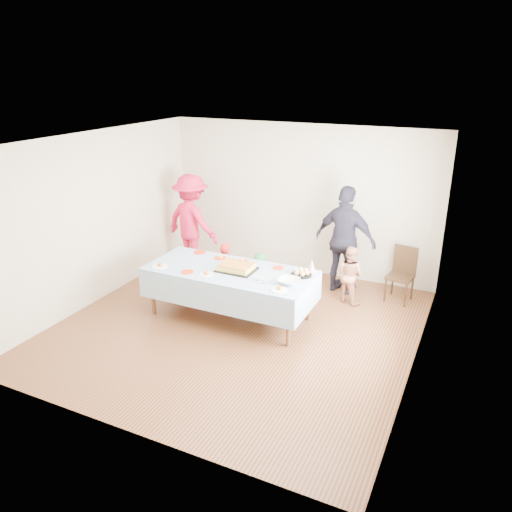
{
  "coord_description": "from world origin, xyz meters",
  "views": [
    {
      "loc": [
        3.04,
        -5.77,
        3.6
      ],
      "look_at": [
        0.16,
        0.3,
        1.04
      ],
      "focal_mm": 35.0,
      "sensor_mm": 36.0,
      "label": 1
    }
  ],
  "objects": [
    {
      "name": "plate_red_far_a",
      "position": [
        -1.03,
        0.67,
        0.79
      ],
      "size": [
        0.19,
        0.19,
        0.01
      ],
      "primitive_type": "cylinder",
      "color": "red",
      "rests_on": "party_table"
    },
    {
      "name": "plate_red_far_b",
      "position": [
        -0.6,
        0.59,
        0.79
      ],
      "size": [
        0.19,
        0.19,
        0.01
      ],
      "primitive_type": "cylinder",
      "color": "red",
      "rests_on": "party_table"
    },
    {
      "name": "adult_right",
      "position": [
        1.04,
        1.89,
        0.91
      ],
      "size": [
        1.14,
        0.64,
        1.83
      ],
      "primitive_type": "imported",
      "rotation": [
        0.0,
        0.0,
        2.95
      ],
      "color": "#262432",
      "rests_on": "ground"
    },
    {
      "name": "plate_white_mid",
      "position": [
        -0.45,
        -0.09,
        0.79
      ],
      "size": [
        0.19,
        0.19,
        0.01
      ],
      "primitive_type": "cylinder",
      "color": "white",
      "rests_on": "party_table"
    },
    {
      "name": "plate_red_near",
      "position": [
        -0.76,
        -0.11,
        0.79
      ],
      "size": [
        0.18,
        0.18,
        0.01
      ],
      "primitive_type": "cylinder",
      "color": "red",
      "rests_on": "party_table"
    },
    {
      "name": "room_walls",
      "position": [
        0.05,
        0.0,
        1.77
      ],
      "size": [
        5.04,
        5.04,
        2.72
      ],
      "color": "beige",
      "rests_on": "ground"
    },
    {
      "name": "party_table",
      "position": [
        -0.24,
        0.24,
        0.72
      ],
      "size": [
        2.5,
        1.1,
        0.78
      ],
      "color": "#57331E",
      "rests_on": "ground"
    },
    {
      "name": "dining_chair",
      "position": [
        1.98,
        2.0,
        0.5
      ],
      "size": [
        0.44,
        0.44,
        0.9
      ],
      "rotation": [
        0.0,
        0.0,
        -0.15
      ],
      "color": "black",
      "rests_on": "ground"
    },
    {
      "name": "punch_bowl",
      "position": [
        0.74,
        0.14,
        0.82
      ],
      "size": [
        0.3,
        0.3,
        0.07
      ],
      "primitive_type": "imported",
      "color": "silver",
      "rests_on": "party_table"
    },
    {
      "name": "toddler_right",
      "position": [
        1.24,
        1.54,
        0.48
      ],
      "size": [
        0.56,
        0.49,
        0.95
      ],
      "primitive_type": "imported",
      "rotation": [
        0.0,
        0.0,
        2.81
      ],
      "color": "#C1785A",
      "rests_on": "ground"
    },
    {
      "name": "toddler_mid",
      "position": [
        -0.05,
        0.9,
        0.42
      ],
      "size": [
        0.48,
        0.39,
        0.85
      ],
      "primitive_type": "imported",
      "rotation": [
        0.0,
        0.0,
        3.49
      ],
      "color": "#267431",
      "rests_on": "ground"
    },
    {
      "name": "party_hat",
      "position": [
        0.88,
        0.7,
        0.87
      ],
      "size": [
        0.11,
        0.11,
        0.19
      ],
      "primitive_type": "cone",
      "color": "white",
      "rests_on": "party_table"
    },
    {
      "name": "birthday_cake",
      "position": [
        -0.14,
        0.27,
        0.83
      ],
      "size": [
        0.55,
        0.42,
        0.1
      ],
      "color": "black",
      "rests_on": "party_table"
    },
    {
      "name": "ground",
      "position": [
        0.0,
        0.0,
        0.0
      ],
      "size": [
        5.0,
        5.0,
        0.0
      ],
      "primitive_type": "plane",
      "color": "#4D2516",
      "rests_on": "ground"
    },
    {
      "name": "adult_left",
      "position": [
        -1.86,
        1.77,
        0.89
      ],
      "size": [
        1.27,
        0.89,
        1.78
      ],
      "primitive_type": "imported",
      "rotation": [
        0.0,
        0.0,
        2.93
      ],
      "color": "#D61A44",
      "rests_on": "ground"
    },
    {
      "name": "fork_pile",
      "position": [
        0.36,
        0.03,
        0.81
      ],
      "size": [
        0.24,
        0.18,
        0.07
      ],
      "primitive_type": null,
      "color": "white",
      "rests_on": "party_table"
    },
    {
      "name": "plate_red_far_c",
      "position": [
        -0.23,
        0.61,
        0.79
      ],
      "size": [
        0.19,
        0.19,
        0.01
      ],
      "primitive_type": "cylinder",
      "color": "red",
      "rests_on": "party_table"
    },
    {
      "name": "plate_white_right",
      "position": [
        0.7,
        -0.12,
        0.79
      ],
      "size": [
        0.22,
        0.22,
        0.01
      ],
      "primitive_type": "cylinder",
      "color": "white",
      "rests_on": "party_table"
    },
    {
      "name": "rolls_tray",
      "position": [
        0.79,
        0.5,
        0.82
      ],
      "size": [
        0.31,
        0.31,
        0.09
      ],
      "color": "black",
      "rests_on": "party_table"
    },
    {
      "name": "plate_white_left",
      "position": [
        -1.25,
        -0.11,
        0.79
      ],
      "size": [
        0.24,
        0.24,
        0.01
      ],
      "primitive_type": "cylinder",
      "color": "white",
      "rests_on": "party_table"
    },
    {
      "name": "plate_red_far_d",
      "position": [
        0.38,
        0.61,
        0.79
      ],
      "size": [
        0.17,
        0.17,
        0.01
      ],
      "primitive_type": "cylinder",
      "color": "red",
      "rests_on": "party_table"
    },
    {
      "name": "toddler_left",
      "position": [
        -0.68,
        0.9,
        0.46
      ],
      "size": [
        0.36,
        0.25,
        0.93
      ],
      "primitive_type": "imported",
      "rotation": [
        0.0,
        0.0,
        3.06
      ],
      "color": "red",
      "rests_on": "ground"
    }
  ]
}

